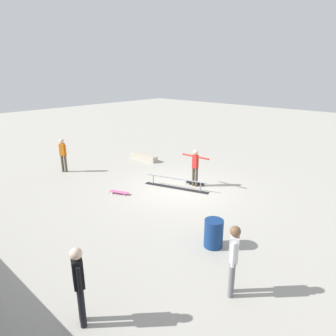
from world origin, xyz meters
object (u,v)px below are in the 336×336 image
(skateboard_main, at_px, (195,183))
(trash_bin, at_px, (214,233))
(skate_ledge, at_px, (144,157))
(bystander_white_shirt, at_px, (233,257))
(grind_rail, at_px, (176,184))
(loose_skateboard_pink, at_px, (119,192))
(bystander_orange_shirt, at_px, (63,153))
(bystander_black_shirt, at_px, (79,282))
(skater_main, at_px, (195,165))

(skateboard_main, bearing_deg, trash_bin, 109.97)
(skate_ledge, distance_m, bystander_white_shirt, 10.79)
(grind_rail, distance_m, loose_skateboard_pink, 2.36)
(skateboard_main, xyz_separation_m, bystander_orange_shirt, (5.73, 2.87, 0.84))
(skate_ledge, xyz_separation_m, bystander_black_shirt, (-7.31, 8.51, 0.80))
(skater_main, height_order, trash_bin, skater_main)
(skater_main, bearing_deg, skateboard_main, 114.47)
(skateboard_main, height_order, trash_bin, trash_bin)
(skateboard_main, relative_size, bystander_orange_shirt, 0.50)
(skater_main, xyz_separation_m, bystander_white_shirt, (-4.54, 4.62, 0.02))
(bystander_orange_shirt, bearing_deg, bystander_black_shirt, -62.61)
(skate_ledge, bearing_deg, bystander_black_shirt, 130.64)
(trash_bin, bearing_deg, skateboard_main, -46.60)
(skater_main, bearing_deg, bystander_white_shirt, -49.28)
(bystander_black_shirt, distance_m, loose_skateboard_pink, 6.48)
(grind_rail, xyz_separation_m, bystander_black_shirt, (-3.27, 6.53, 0.75))
(bystander_black_shirt, xyz_separation_m, bystander_orange_shirt, (8.64, -4.51, -0.03))
(skateboard_main, bearing_deg, skater_main, 94.80)
(bystander_orange_shirt, relative_size, bystander_white_shirt, 0.97)
(loose_skateboard_pink, distance_m, trash_bin, 4.92)
(skate_ledge, bearing_deg, bystander_white_shirt, 146.83)
(skate_ledge, xyz_separation_m, skateboard_main, (-4.40, 1.13, -0.08))
(loose_skateboard_pink, xyz_separation_m, trash_bin, (-4.87, 0.60, 0.33))
(trash_bin, bearing_deg, grind_rail, -35.69)
(skater_main, xyz_separation_m, trash_bin, (-3.18, 3.31, -0.52))
(grind_rail, xyz_separation_m, bystander_orange_shirt, (5.38, 2.02, 0.72))
(skater_main, xyz_separation_m, skateboard_main, (0.07, -0.13, -0.84))
(skate_ledge, relative_size, bystander_black_shirt, 1.05)
(bystander_orange_shirt, distance_m, loose_skateboard_pink, 4.20)
(bystander_white_shirt, bearing_deg, bystander_orange_shirt, 53.60)
(skateboard_main, height_order, bystander_black_shirt, bystander_black_shirt)
(skateboard_main, relative_size, bystander_white_shirt, 0.49)
(loose_skateboard_pink, bearing_deg, bystander_orange_shirt, -21.79)
(grind_rail, xyz_separation_m, skate_ledge, (4.04, -1.98, -0.04))
(skateboard_main, bearing_deg, grind_rail, 43.96)
(skateboard_main, xyz_separation_m, bystander_black_shirt, (-2.91, 7.38, 0.87))
(skate_ledge, distance_m, trash_bin, 8.91)
(skate_ledge, height_order, loose_skateboard_pink, skate_ledge)
(grind_rail, height_order, skate_ledge, grind_rail)
(loose_skateboard_pink, height_order, trash_bin, trash_bin)
(grind_rail, xyz_separation_m, skateboard_main, (-0.35, -0.85, -0.12))
(skater_main, xyz_separation_m, bystander_black_shirt, (-2.84, 7.25, 0.03))
(grind_rail, height_order, bystander_white_shirt, bystander_white_shirt)
(skate_ledge, xyz_separation_m, bystander_orange_shirt, (1.33, 4.00, 0.77))
(trash_bin, bearing_deg, bystander_black_shirt, 85.09)
(skate_ledge, xyz_separation_m, bystander_white_shirt, (-9.00, 5.89, 0.79))
(skateboard_main, distance_m, trash_bin, 4.74)
(skater_main, relative_size, skateboard_main, 1.94)
(grind_rail, relative_size, skate_ledge, 1.57)
(skater_main, relative_size, bystander_white_shirt, 0.95)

